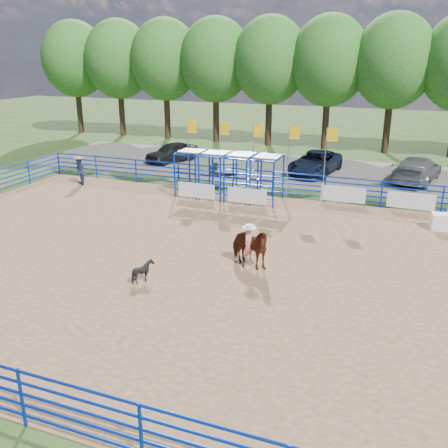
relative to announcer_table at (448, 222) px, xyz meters
The scene contains 14 objects.
ground 11.82m from the announcer_table, 141.20° to the right, with size 120.00×120.00×0.00m, color #3A5321.
arena_dirt 11.82m from the announcer_table, 141.20° to the right, with size 30.00×20.00×0.02m, color #986F4C.
gravel_strip 13.31m from the announcer_table, 133.82° to the left, with size 40.00×10.00×0.01m, color slate.
announcer_table is the anchor object (origin of this frame).
horse_and_rider 10.37m from the announcer_table, 134.98° to the right, with size 2.16×1.56×2.42m.
calf 14.46m from the announcer_table, 136.30° to the right, with size 0.67×0.75×0.83m, color black.
spectator_cowboy 21.15m from the announcer_table, behind, with size 1.06×1.04×1.78m.
car_a 21.00m from the announcer_table, 154.39° to the left, with size 1.72×4.29×1.46m, color black.
car_b 16.10m from the announcer_table, 150.38° to the left, with size 1.45×4.15×1.37m, color gray.
car_c 12.17m from the announcer_table, 131.53° to the left, with size 2.52×5.46×1.52m, color black.
car_d 9.43m from the announcer_table, 99.63° to the left, with size 2.25×5.53×1.61m, color slate.
perimeter_fence 11.82m from the announcer_table, 141.20° to the right, with size 30.10×20.10×1.50m.
chute_assembly 11.23m from the announcer_table, behind, with size 19.32×2.41×4.20m.
treeline 21.94m from the announcer_table, 116.34° to the left, with size 56.40×6.40×11.24m.
Camera 1 is at (7.44, -16.86, 7.97)m, focal length 40.00 mm.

